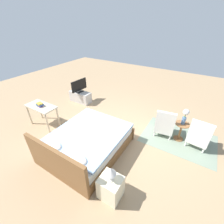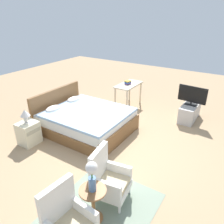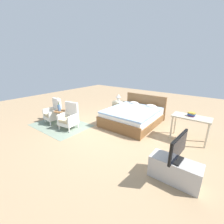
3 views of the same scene
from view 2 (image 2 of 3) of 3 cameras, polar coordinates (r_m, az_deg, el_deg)
ground_plane at (r=5.24m, az=1.31°, el=-8.49°), size 16.00×16.00×0.00m
floor_rug at (r=3.72m, az=-4.57°, el=-25.98°), size 2.10×1.50×0.01m
bed at (r=5.74m, az=-7.09°, el=-2.07°), size 1.78×2.18×0.96m
armchair_by_window_left at (r=3.24m, az=-11.46°, el=-26.49°), size 0.59×0.59×0.92m
armchair_by_window_right at (r=3.73m, az=-0.94°, el=-17.22°), size 0.62×0.62×0.92m
side_table at (r=3.45m, az=-4.94°, el=-22.14°), size 0.40×0.40×0.58m
flower_vase at (r=3.10m, az=-5.30°, el=-15.74°), size 0.17×0.17×0.48m
nightstand at (r=5.51m, az=-20.95°, el=-5.17°), size 0.44×0.41×0.54m
table_lamp at (r=5.30m, az=-21.75°, el=-0.60°), size 0.22×0.22×0.33m
tv_stand at (r=6.68m, az=19.59°, el=0.02°), size 0.96×0.40×0.46m
tv_flatscreen at (r=6.50m, az=20.23°, el=4.10°), size 0.23×0.79×0.54m
vanity_desk at (r=7.05m, az=4.34°, el=6.39°), size 1.04×0.52×0.76m
book_stack at (r=6.99m, az=4.14°, el=7.74°), size 0.21×0.17×0.11m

